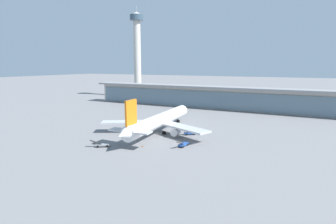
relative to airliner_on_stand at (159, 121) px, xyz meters
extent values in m
plane|color=slate|center=(0.07, -1.77, -5.42)|extent=(1200.00, 1200.00, 0.00)
cylinder|color=white|center=(-0.08, 1.32, 0.02)|extent=(8.96, 54.62, 5.73)
cone|color=white|center=(-1.83, 30.75, 0.02)|extent=(5.92, 5.49, 5.62)
cone|color=white|center=(1.66, -27.82, 0.59)|extent=(5.53, 6.60, 5.16)
cube|color=black|center=(-1.64, 27.47, 1.02)|extent=(4.43, 2.62, 0.69)
cube|color=#B7BABF|center=(-12.12, -4.40, -0.98)|extent=(24.64, 17.65, 0.69)
cube|color=#B7BABF|center=(12.55, -2.93, -0.98)|extent=(25.25, 15.34, 0.69)
cylinder|color=silver|center=(-9.12, -4.80, -2.96)|extent=(3.40, 4.33, 3.16)
cylinder|color=silver|center=(9.63, -3.68, -2.96)|extent=(3.40, 4.33, 3.16)
cube|color=orange|center=(1.36, -22.86, 7.34)|extent=(1.10, 6.95, 8.90)
cube|color=#B7BABF|center=(1.42, -23.85, 0.88)|extent=(16.05, 5.28, 0.49)
cylinder|color=black|center=(-3.06, -1.83, -4.72)|extent=(1.27, 1.45, 1.38)
cylinder|color=black|center=(3.26, -1.45, -4.72)|extent=(1.27, 1.45, 1.38)
cylinder|color=black|center=(-1.37, 23.03, -4.72)|extent=(1.27, 1.45, 1.38)
cube|color=#234C9E|center=(13.20, 3.01, -4.67)|extent=(4.86, 4.42, 0.60)
cube|color=black|center=(11.32, 1.48, -3.58)|extent=(3.64, 3.19, 1.72)
cylinder|color=black|center=(12.42, 1.30, -4.97)|extent=(0.88, 0.78, 0.90)
cylinder|color=black|center=(11.37, 2.59, -4.97)|extent=(0.88, 0.78, 0.90)
cylinder|color=black|center=(15.03, 3.42, -4.97)|extent=(0.88, 0.78, 0.90)
cylinder|color=black|center=(13.98, 4.71, -4.97)|extent=(0.88, 0.78, 0.90)
cube|color=#234C9E|center=(17.34, -13.27, -4.67)|extent=(2.42, 5.00, 0.60)
cube|color=black|center=(17.02, -15.68, -3.58)|extent=(1.42, 4.04, 1.72)
cylinder|color=black|center=(17.94, -15.04, -4.97)|extent=(0.40, 0.93, 0.90)
cylinder|color=black|center=(16.29, -14.82, -4.97)|extent=(0.40, 0.93, 0.90)
cylinder|color=black|center=(18.38, -11.71, -4.97)|extent=(0.40, 0.93, 0.90)
cylinder|color=black|center=(16.74, -11.49, -4.97)|extent=(0.40, 0.93, 0.90)
cube|color=gray|center=(-8.37, -27.10, -4.67)|extent=(4.98, 4.19, 0.60)
cube|color=black|center=(-10.38, -28.47, -3.58)|extent=(3.78, 2.97, 1.72)
cylinder|color=black|center=(-9.30, -28.73, -4.97)|extent=(0.90, 0.74, 0.90)
cylinder|color=black|center=(-10.23, -27.36, -4.97)|extent=(0.90, 0.74, 0.90)
cylinder|color=black|center=(-6.52, -26.84, -4.97)|extent=(0.90, 0.74, 0.90)
cylinder|color=black|center=(-7.45, -25.47, -4.97)|extent=(0.90, 0.74, 0.90)
cube|color=yellow|center=(-7.29, -7.90, -4.67)|extent=(4.39, 4.88, 0.60)
cube|color=black|center=(-8.80, -6.00, -3.58)|extent=(3.16, 3.66, 1.72)
cylinder|color=black|center=(-8.98, -7.10, -4.97)|extent=(0.78, 0.88, 0.90)
cylinder|color=black|center=(-7.69, -6.07, -4.97)|extent=(0.78, 0.88, 0.90)
cylinder|color=black|center=(-6.90, -9.73, -4.97)|extent=(0.78, 0.88, 0.90)
cylinder|color=black|center=(-5.60, -8.71, -4.97)|extent=(0.78, 0.88, 0.90)
cube|color=beige|center=(0.07, 75.11, 1.58)|extent=(180.00, 8.00, 14.00)
cube|color=slate|center=(0.07, 70.81, 0.88)|extent=(176.40, 0.50, 11.20)
cube|color=gray|center=(0.07, 73.11, 9.18)|extent=(183.60, 12.80, 1.20)
cylinder|color=beige|center=(-82.75, 109.70, 28.71)|extent=(6.40, 6.40, 68.25)
cylinder|color=#384C5B|center=(-82.75, 109.70, 65.33)|extent=(12.00, 12.00, 5.00)
cone|color=beige|center=(-82.75, 109.70, 69.03)|extent=(10.20, 10.20, 2.40)
cylinder|color=#99999E|center=(-82.75, 109.70, 72.73)|extent=(0.36, 0.36, 5.00)
cone|color=orange|center=(4.25, -20.56, -5.07)|extent=(0.44, 0.44, 0.70)
cube|color=black|center=(4.25, -20.56, -5.40)|extent=(0.62, 0.62, 0.04)
cone|color=orange|center=(-14.59, -24.96, -5.07)|extent=(0.44, 0.44, 0.70)
cube|color=black|center=(-14.59, -24.96, -5.40)|extent=(0.62, 0.62, 0.04)
camera|label=1|loc=(54.64, -99.15, 23.76)|focal=28.56mm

